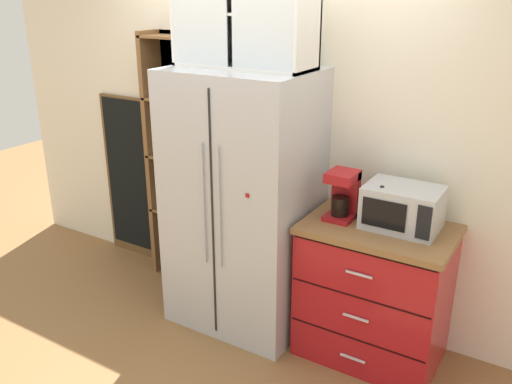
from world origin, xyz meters
The scene contains 12 objects.
ground_plane centered at (0.00, 0.00, 0.00)m, with size 10.83×10.83×0.00m, color olive.
wall_back_cream centered at (0.00, 0.40, 1.27)m, with size 5.12×0.10×2.55m, color silver.
refrigerator centered at (0.00, -0.01, 0.90)m, with size 0.93×0.74×1.80m.
pantry_shelf_column centered at (-0.76, 0.30, 1.02)m, with size 0.55×0.26×1.98m.
counter_cabinet centered at (0.94, 0.06, 0.46)m, with size 0.90×0.62×0.92m.
microwave centered at (1.06, 0.10, 1.05)m, with size 0.44×0.33×0.26m.
coffee_maker centered at (0.69, 0.06, 1.07)m, with size 0.17×0.20×0.31m.
mug_sage centered at (0.95, 0.01, 0.96)m, with size 0.12×0.09×0.09m.
mug_navy centered at (0.95, 0.08, 0.96)m, with size 0.12×0.08×0.08m.
bottle_cobalt centered at (0.94, 0.03, 1.03)m, with size 0.06×0.06×0.27m.
upper_cabinet centered at (0.00, 0.04, 2.12)m, with size 0.90×0.32×0.65m.
chalkboard_menu centered at (-1.36, 0.33, 0.72)m, with size 0.60×0.04×1.43m.
Camera 1 is at (1.87, -2.88, 2.27)m, focal length 37.91 mm.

